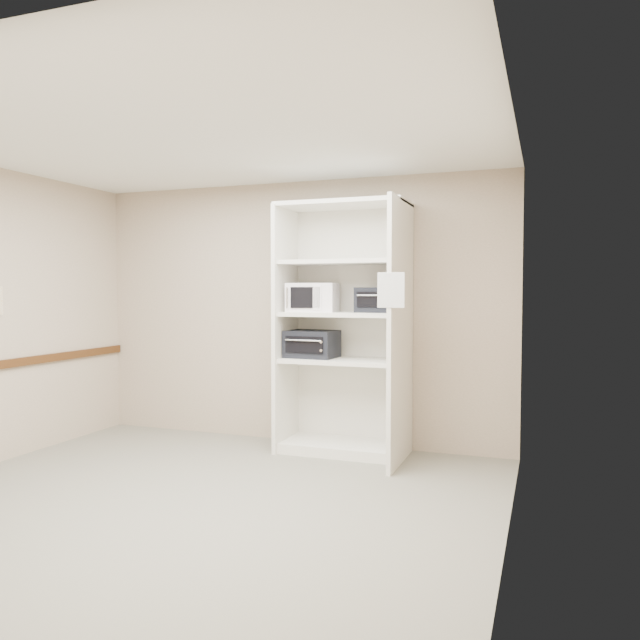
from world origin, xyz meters
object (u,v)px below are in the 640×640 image
(toaster_oven_lower, at_px, (312,344))
(shelving_unit, at_px, (348,337))
(toaster_oven_upper, at_px, (380,300))
(microwave, at_px, (313,297))

(toaster_oven_lower, bearing_deg, shelving_unit, 5.69)
(toaster_oven_upper, bearing_deg, shelving_unit, -167.43)
(toaster_oven_upper, bearing_deg, toaster_oven_lower, -170.15)
(microwave, distance_m, toaster_oven_lower, 0.46)
(shelving_unit, xyz_separation_m, microwave, (-0.36, -0.00, 0.38))
(shelving_unit, height_order, toaster_oven_upper, shelving_unit)
(shelving_unit, distance_m, microwave, 0.52)
(shelving_unit, bearing_deg, toaster_oven_lower, -177.51)
(toaster_oven_upper, xyz_separation_m, toaster_oven_lower, (-0.67, -0.06, -0.44))
(shelving_unit, distance_m, toaster_oven_lower, 0.38)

